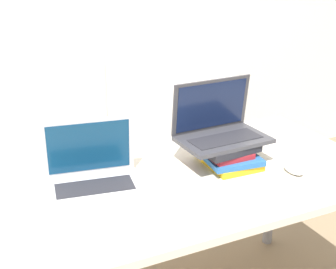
{
  "coord_description": "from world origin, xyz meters",
  "views": [
    {
      "loc": [
        -0.65,
        -0.99,
        1.49
      ],
      "look_at": [
        0.01,
        0.4,
        0.88
      ],
      "focal_mm": 50.0,
      "sensor_mm": 36.0,
      "label": 1
    }
  ],
  "objects_px": {
    "mouse": "(294,169)",
    "mini_fridge": "(168,124)",
    "laptop_left": "(92,173)",
    "laptop_on_books": "(219,128)",
    "wireless_keyboard": "(252,189)",
    "book_stack": "(226,153)"
  },
  "relations": [
    {
      "from": "wireless_keyboard",
      "to": "mini_fridge",
      "type": "relative_size",
      "value": 0.28
    },
    {
      "from": "laptop_left",
      "to": "book_stack",
      "type": "relative_size",
      "value": 1.4
    },
    {
      "from": "book_stack",
      "to": "laptop_on_books",
      "type": "xyz_separation_m",
      "value": [
        -0.01,
        0.04,
        0.09
      ]
    },
    {
      "from": "book_stack",
      "to": "mouse",
      "type": "relative_size",
      "value": 2.66
    },
    {
      "from": "mini_fridge",
      "to": "mouse",
      "type": "bearing_deg",
      "value": -91.91
    },
    {
      "from": "wireless_keyboard",
      "to": "mini_fridge",
      "type": "height_order",
      "value": "mini_fridge"
    },
    {
      "from": "wireless_keyboard",
      "to": "book_stack",
      "type": "bearing_deg",
      "value": 82.09
    },
    {
      "from": "wireless_keyboard",
      "to": "mouse",
      "type": "xyz_separation_m",
      "value": [
        0.22,
        0.05,
        0.01
      ]
    },
    {
      "from": "laptop_left",
      "to": "mouse",
      "type": "relative_size",
      "value": 3.71
    },
    {
      "from": "book_stack",
      "to": "wireless_keyboard",
      "type": "xyz_separation_m",
      "value": [
        -0.03,
        -0.23,
        -0.04
      ]
    },
    {
      "from": "laptop_left",
      "to": "mini_fridge",
      "type": "distance_m",
      "value": 1.26
    },
    {
      "from": "laptop_on_books",
      "to": "mini_fridge",
      "type": "bearing_deg",
      "value": 76.1
    },
    {
      "from": "book_stack",
      "to": "mini_fridge",
      "type": "height_order",
      "value": "mini_fridge"
    },
    {
      "from": "laptop_left",
      "to": "mouse",
      "type": "bearing_deg",
      "value": -17.8
    },
    {
      "from": "laptop_on_books",
      "to": "laptop_left",
      "type": "bearing_deg",
      "value": 178.39
    },
    {
      "from": "book_stack",
      "to": "mouse",
      "type": "xyz_separation_m",
      "value": [
        0.19,
        -0.18,
        -0.03
      ]
    },
    {
      "from": "laptop_left",
      "to": "laptop_on_books",
      "type": "height_order",
      "value": "laptop_on_books"
    },
    {
      "from": "wireless_keyboard",
      "to": "mini_fridge",
      "type": "distance_m",
      "value": 1.29
    },
    {
      "from": "mouse",
      "to": "mini_fridge",
      "type": "distance_m",
      "value": 1.22
    },
    {
      "from": "wireless_keyboard",
      "to": "mouse",
      "type": "distance_m",
      "value": 0.23
    },
    {
      "from": "book_stack",
      "to": "mini_fridge",
      "type": "relative_size",
      "value": 0.26
    },
    {
      "from": "laptop_left",
      "to": "wireless_keyboard",
      "type": "height_order",
      "value": "laptop_left"
    }
  ]
}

